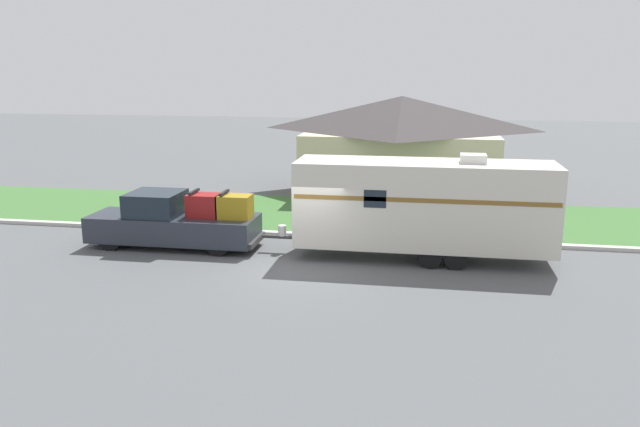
{
  "coord_description": "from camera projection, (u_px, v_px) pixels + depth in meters",
  "views": [
    {
      "loc": [
        3.74,
        -18.34,
        6.16
      ],
      "look_at": [
        0.31,
        1.69,
        1.4
      ],
      "focal_mm": 35.0,
      "sensor_mm": 36.0,
      "label": 1
    }
  ],
  "objects": [
    {
      "name": "lawn_strip",
      "position": [
        335.0,
        215.0,
        26.72
      ],
      "size": [
        80.0,
        7.0,
        0.03
      ],
      "color": "#3D6B33",
      "rests_on": "ground_plane"
    },
    {
      "name": "travel_trailer",
      "position": [
        424.0,
        204.0,
        20.21
      ],
      "size": [
        9.58,
        2.24,
        3.51
      ],
      "color": "black",
      "rests_on": "ground_plane"
    },
    {
      "name": "curb_strip",
      "position": [
        321.0,
        235.0,
        23.21
      ],
      "size": [
        80.0,
        0.3,
        0.14
      ],
      "color": "beige",
      "rests_on": "ground_plane"
    },
    {
      "name": "house_across_street",
      "position": [
        401.0,
        143.0,
        31.28
      ],
      "size": [
        9.87,
        8.28,
        4.81
      ],
      "color": "beige",
      "rests_on": "ground_plane"
    },
    {
      "name": "ground_plane",
      "position": [
        301.0,
        268.0,
        19.62
      ],
      "size": [
        120.0,
        120.0,
        0.0
      ],
      "primitive_type": "plane",
      "color": "#515456"
    },
    {
      "name": "mailbox",
      "position": [
        527.0,
        216.0,
        22.38
      ],
      "size": [
        0.48,
        0.2,
        1.27
      ],
      "color": "brown",
      "rests_on": "ground_plane"
    },
    {
      "name": "pickup_truck",
      "position": [
        175.0,
        222.0,
        21.84
      ],
      "size": [
        6.01,
        1.94,
        2.04
      ],
      "color": "black",
      "rests_on": "ground_plane"
    }
  ]
}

